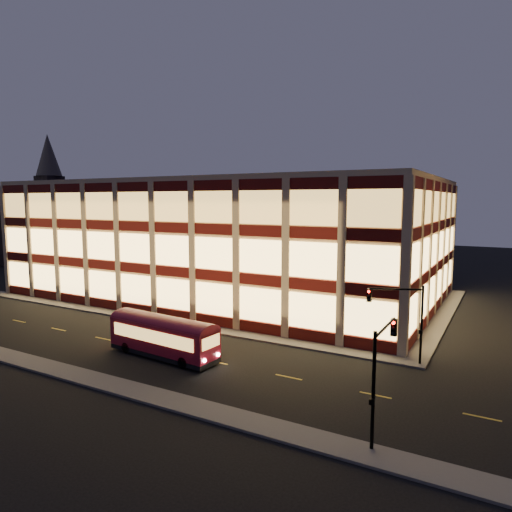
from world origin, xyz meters
The scene contains 10 objects.
ground centered at (0.00, 0.00, 0.00)m, with size 200.00×200.00×0.00m, color black.
sidewalk_office_south centered at (-3.00, 1.00, 0.07)m, with size 54.00×2.00×0.15m, color #514F4C.
sidewalk_office_east centered at (23.00, 17.00, 0.07)m, with size 2.00×30.00×0.15m, color #514F4C.
sidewalk_near centered at (0.00, -13.00, 0.07)m, with size 100.00×2.00×0.15m, color #514F4C.
office_building centered at (-2.91, 16.91, 7.25)m, with size 50.45×30.45×14.50m.
church_tower centered at (-70.00, 40.00, 9.00)m, with size 5.00×5.00×18.00m, color #2D2621.
church_spire centered at (-70.00, 40.00, 23.00)m, with size 6.00×6.00×10.00m, color #4C473F.
traffic_signal_far centered at (22.21, 0.24, 4.11)m, with size 3.79×1.87×6.00m.
traffic_signal_near centered at (23.50, -11.03, 4.13)m, with size 0.32×4.45×6.00m.
trolley_bus centered at (5.66, -6.93, 1.80)m, with size 9.74×3.19×3.24m.
Camera 1 is at (28.78, -33.45, 12.13)m, focal length 32.00 mm.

